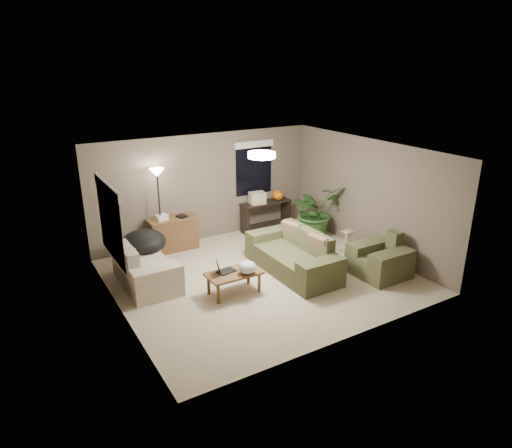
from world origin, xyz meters
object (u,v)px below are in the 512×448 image
loveseat (145,271)px  papasan_chair (144,246)px  houseplant (315,217)px  desk (173,234)px  coffee_table (234,275)px  armchair (380,261)px  floor_lamp (158,183)px  cat_scratching_post (347,243)px  main_sofa (294,258)px  console_table (266,214)px

loveseat → papasan_chair: loveseat is taller
papasan_chair → houseplant: (4.06, -0.43, 0.04)m
desk → papasan_chair: bearing=-145.8°
coffee_table → desk: 2.53m
loveseat → papasan_chair: bearing=72.2°
armchair → floor_lamp: (-3.34, 3.30, 1.30)m
armchair → houseplant: bearing=86.3°
desk → floor_lamp: 1.25m
desk → cat_scratching_post: desk is taller
loveseat → cat_scratching_post: (4.36, -0.77, -0.08)m
loveseat → desk: 1.76m
main_sofa → desk: main_sofa is taller
desk → cat_scratching_post: bearing=-33.3°
desk → armchair: bearing=-47.4°
armchair → papasan_chair: bearing=145.0°
armchair → coffee_table: armchair is taller
floor_lamp → houseplant: (3.49, -0.99, -1.09)m
houseplant → desk: bearing=162.5°
coffee_table → cat_scratching_post: cat_scratching_post is taller
desk → console_table: 2.43m
armchair → desk: (-3.06, 3.32, 0.08)m
console_table → houseplant: bearing=-52.0°
console_table → floor_lamp: (-2.72, 0.00, 1.16)m
coffee_table → cat_scratching_post: (3.07, 0.39, -0.14)m
papasan_chair → cat_scratching_post: (4.11, -1.56, -0.25)m
console_table → loveseat: bearing=-159.2°
main_sofa → houseplant: bearing=40.5°
desk → cat_scratching_post: (3.26, -2.14, -0.16)m
desk → console_table: (2.43, -0.03, 0.06)m
main_sofa → loveseat: 2.94m
papasan_chair → coffee_table: bearing=-61.7°
coffee_table → houseplant: (3.01, 1.51, 0.15)m
armchair → floor_lamp: size_ratio=0.52×
console_table → cat_scratching_post: (0.82, -2.11, -0.22)m
loveseat → cat_scratching_post: 4.43m
papasan_chair → main_sofa: bearing=-34.4°
armchair → coffee_table: 2.98m
loveseat → coffee_table: loveseat is taller
desk → console_table: same height
papasan_chair → floor_lamp: size_ratio=0.54×
houseplant → papasan_chair: bearing=173.9°
armchair → console_table: (-0.62, 3.30, 0.14)m
main_sofa → loveseat: (-2.79, 0.95, 0.00)m
main_sofa → houseplant: houseplant is taller
floor_lamp → papasan_chair: bearing=-135.7°
main_sofa → houseplant: size_ratio=1.69×
desk → houseplant: 3.36m
coffee_table → floor_lamp: 2.83m
main_sofa → floor_lamp: 3.29m
armchair → papasan_chair: size_ratio=0.97×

